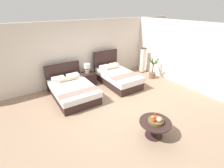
{
  "coord_description": "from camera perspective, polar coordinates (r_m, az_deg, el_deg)",
  "views": [
    {
      "loc": [
        -2.81,
        -3.72,
        3.11
      ],
      "look_at": [
        -0.01,
        0.45,
        0.71
      ],
      "focal_mm": 26.42,
      "sensor_mm": 36.0,
      "label": 1
    }
  ],
  "objects": [
    {
      "name": "floor_lamp_corner",
      "position": [
        8.49,
        10.61,
        8.04
      ],
      "size": [
        0.23,
        0.23,
        1.24
      ],
      "color": "#322D13",
      "rests_on": "ground"
    },
    {
      "name": "bed_near_window",
      "position": [
        6.28,
        -13.57,
        -2.02
      ],
      "size": [
        1.43,
        2.08,
        1.06
      ],
      "color": "#311F1C",
      "rests_on": "ground"
    },
    {
      "name": "coffee_table",
      "position": [
        4.48,
        14.61,
        -13.72
      ],
      "size": [
        0.81,
        0.81,
        0.46
      ],
      "color": "#311F1C",
      "rests_on": "ground"
    },
    {
      "name": "fruit_bowl",
      "position": [
        4.36,
        15.0,
        -12.01
      ],
      "size": [
        0.4,
        0.4,
        0.19
      ],
      "color": "brown",
      "rests_on": "coffee_table"
    },
    {
      "name": "potted_palm",
      "position": [
        7.95,
        13.81,
        3.92
      ],
      "size": [
        0.63,
        0.5,
        1.01
      ],
      "color": "brown",
      "rests_on": "ground"
    },
    {
      "name": "nightstand",
      "position": [
        7.13,
        -8.28,
        1.75
      ],
      "size": [
        0.6,
        0.48,
        0.54
      ],
      "color": "#311F1C",
      "rests_on": "ground"
    },
    {
      "name": "loose_apple",
      "position": [
        4.62,
        14.85,
        -9.96
      ],
      "size": [
        0.07,
        0.07,
        0.07
      ],
      "color": "red",
      "rests_on": "coffee_table"
    },
    {
      "name": "bed_near_corner",
      "position": [
        7.12,
        1.8,
        2.44
      ],
      "size": [
        1.23,
        2.11,
        1.28
      ],
      "color": "#311F1C",
      "rests_on": "ground"
    },
    {
      "name": "table_lamp",
      "position": [
        6.95,
        -8.61,
        5.68
      ],
      "size": [
        0.26,
        0.26,
        0.41
      ],
      "color": "tan",
      "rests_on": "nightstand"
    },
    {
      "name": "wall_back",
      "position": [
        7.33,
        -10.42,
        10.82
      ],
      "size": [
        10.23,
        0.12,
        2.6
      ],
      "primitive_type": "cube",
      "color": "beige",
      "rests_on": "ground"
    },
    {
      "name": "wall_side_right",
      "position": [
        7.6,
        21.87,
        9.94
      ],
      "size": [
        0.12,
        4.81,
        2.6
      ],
      "primitive_type": "cube",
      "color": "silver",
      "rests_on": "ground"
    },
    {
      "name": "ground_plane",
      "position": [
        5.61,
        2.69,
        -8.28
      ],
      "size": [
        10.23,
        9.21,
        0.02
      ],
      "primitive_type": "cube",
      "color": "#997C63"
    }
  ]
}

